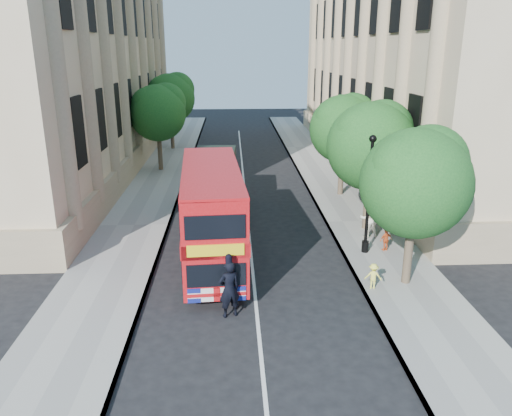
{
  "coord_description": "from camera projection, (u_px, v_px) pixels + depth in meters",
  "views": [
    {
      "loc": [
        -0.77,
        -13.99,
        8.71
      ],
      "look_at": [
        0.2,
        5.74,
        2.3
      ],
      "focal_mm": 35.0,
      "sensor_mm": 36.0,
      "label": 1
    }
  ],
  "objects": [
    {
      "name": "ground",
      "position": [
        259.0,
        331.0,
        16.02
      ],
      "size": [
        120.0,
        120.0,
        0.0
      ],
      "primitive_type": "plane",
      "color": "black",
      "rests_on": "ground"
    },
    {
      "name": "pavement_right",
      "position": [
        359.0,
        222.0,
        25.77
      ],
      "size": [
        3.5,
        80.0,
        0.12
      ],
      "primitive_type": "cube",
      "color": "gray",
      "rests_on": "ground"
    },
    {
      "name": "pavement_left",
      "position": [
        135.0,
        226.0,
        25.23
      ],
      "size": [
        3.5,
        80.0,
        0.12
      ],
      "primitive_type": "cube",
      "color": "gray",
      "rests_on": "ground"
    },
    {
      "name": "building_right",
      "position": [
        428.0,
        42.0,
        36.68
      ],
      "size": [
        12.0,
        38.0,
        18.0
      ],
      "primitive_type": "cube",
      "color": "tan",
      "rests_on": "ground"
    },
    {
      "name": "building_left",
      "position": [
        47.0,
        42.0,
        35.4
      ],
      "size": [
        12.0,
        38.0,
        18.0
      ],
      "primitive_type": "cube",
      "color": "tan",
      "rests_on": "ground"
    },
    {
      "name": "tree_right_near",
      "position": [
        417.0,
        177.0,
        17.86
      ],
      "size": [
        4.0,
        4.0,
        6.08
      ],
      "color": "#473828",
      "rests_on": "ground"
    },
    {
      "name": "tree_right_mid",
      "position": [
        372.0,
        141.0,
        23.5
      ],
      "size": [
        4.2,
        4.2,
        6.37
      ],
      "color": "#473828",
      "rests_on": "ground"
    },
    {
      "name": "tree_right_far",
      "position": [
        344.0,
        125.0,
        29.24
      ],
      "size": [
        4.0,
        4.0,
        6.15
      ],
      "color": "#473828",
      "rests_on": "ground"
    },
    {
      "name": "tree_left_far",
      "position": [
        158.0,
        110.0,
        35.3
      ],
      "size": [
        4.0,
        4.0,
        6.3
      ],
      "color": "#473828",
      "rests_on": "ground"
    },
    {
      "name": "tree_left_back",
      "position": [
        171.0,
        95.0,
        42.82
      ],
      "size": [
        4.2,
        4.2,
        6.65
      ],
      "color": "#473828",
      "rests_on": "ground"
    },
    {
      "name": "lamp_post",
      "position": [
        368.0,
        200.0,
        21.18
      ],
      "size": [
        0.32,
        0.32,
        5.16
      ],
      "color": "black",
      "rests_on": "pavement_right"
    },
    {
      "name": "double_decker_bus",
      "position": [
        212.0,
        212.0,
        20.55
      ],
      "size": [
        2.83,
        8.75,
        3.98
      ],
      "rotation": [
        0.0,
        0.0,
        0.06
      ],
      "color": "#AF0C10",
      "rests_on": "ground"
    },
    {
      "name": "box_van",
      "position": [
        214.0,
        183.0,
        27.54
      ],
      "size": [
        2.57,
        5.63,
        3.15
      ],
      "rotation": [
        0.0,
        0.0,
        -0.06
      ],
      "color": "black",
      "rests_on": "ground"
    },
    {
      "name": "police_constable",
      "position": [
        229.0,
        289.0,
        16.61
      ],
      "size": [
        0.86,
        0.71,
        2.01
      ],
      "primitive_type": "imported",
      "rotation": [
        0.0,
        0.0,
        3.5
      ],
      "color": "black",
      "rests_on": "ground"
    },
    {
      "name": "woman_pedestrian",
      "position": [
        369.0,
        218.0,
        23.34
      ],
      "size": [
        1.01,
        0.84,
        1.88
      ],
      "primitive_type": "imported",
      "rotation": [
        0.0,
        0.0,
        3.28
      ],
      "color": "white",
      "rests_on": "pavement_right"
    },
    {
      "name": "child_a",
      "position": [
        386.0,
        240.0,
        21.91
      ],
      "size": [
        0.64,
        0.43,
        1.0
      ],
      "primitive_type": "imported",
      "rotation": [
        0.0,
        0.0,
        3.49
      ],
      "color": "orange",
      "rests_on": "pavement_right"
    },
    {
      "name": "child_b",
      "position": [
        373.0,
        276.0,
        18.48
      ],
      "size": [
        0.69,
        0.48,
        0.98
      ],
      "primitive_type": "imported",
      "rotation": [
        0.0,
        0.0,
        2.93
      ],
      "color": "#F5F453",
      "rests_on": "pavement_right"
    }
  ]
}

